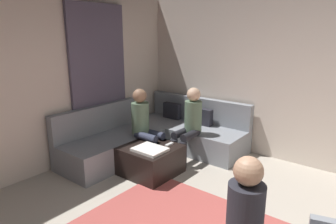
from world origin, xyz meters
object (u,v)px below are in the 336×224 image
(sectional_couch, at_px, (157,136))
(person_on_couch_back, at_px, (190,122))
(coffee_mug, at_px, (147,137))
(ottoman, at_px, (151,160))
(person_on_couch_side, at_px, (145,123))
(game_remote, at_px, (169,144))

(sectional_couch, height_order, person_on_couch_back, person_on_couch_back)
(sectional_couch, xyz_separation_m, coffee_mug, (0.25, -0.52, 0.19))
(ottoman, bearing_deg, person_on_couch_back, 76.50)
(person_on_couch_side, bearing_deg, coffee_mug, 59.96)
(coffee_mug, distance_m, person_on_couch_back, 0.72)
(game_remote, bearing_deg, sectional_couch, 143.90)
(game_remote, bearing_deg, ottoman, -129.29)
(person_on_couch_back, height_order, person_on_couch_side, same)
(person_on_couch_side, bearing_deg, ottoman, 53.51)
(ottoman, distance_m, person_on_couch_side, 0.60)
(ottoman, relative_size, person_on_couch_back, 0.63)
(sectional_couch, relative_size, ottoman, 3.36)
(person_on_couch_back, bearing_deg, sectional_couch, 4.80)
(coffee_mug, bearing_deg, game_remote, 5.71)
(ottoman, xyz_separation_m, coffee_mug, (-0.22, 0.18, 0.26))
(sectional_couch, relative_size, coffee_mug, 26.84)
(person_on_couch_back, xyz_separation_m, person_on_couch_side, (-0.51, -0.51, 0.00))
(coffee_mug, bearing_deg, sectional_couch, 116.21)
(person_on_couch_side, bearing_deg, sectional_couch, -162.04)
(coffee_mug, xyz_separation_m, person_on_couch_back, (0.40, 0.57, 0.19))
(sectional_couch, distance_m, game_remote, 0.82)
(sectional_couch, height_order, game_remote, sectional_couch)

